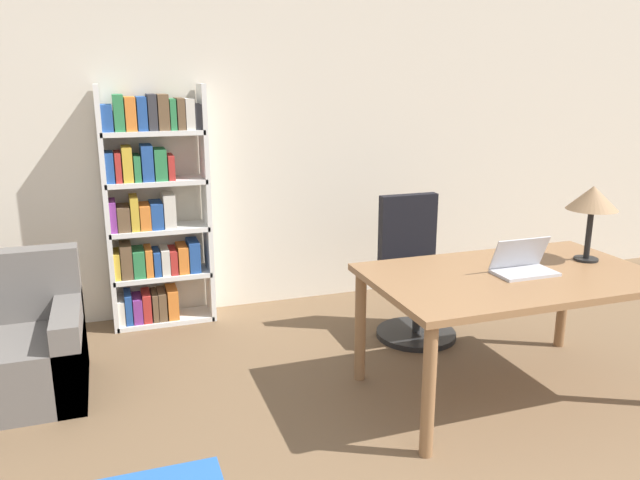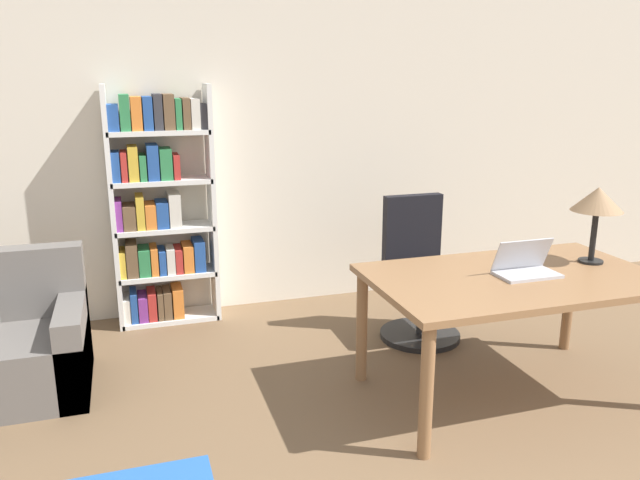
% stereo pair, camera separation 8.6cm
% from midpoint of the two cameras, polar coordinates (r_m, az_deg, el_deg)
% --- Properties ---
extents(wall_back, '(8.00, 0.06, 2.70)m').
position_cam_midpoint_polar(wall_back, '(5.18, -1.94, 8.92)').
color(wall_back, beige).
rests_on(wall_back, ground_plane).
extents(desk, '(1.67, 1.00, 0.76)m').
position_cam_midpoint_polar(desk, '(3.83, 17.90, -4.30)').
color(desk, olive).
rests_on(desk, ground_plane).
extents(laptop, '(0.36, 0.21, 0.21)m').
position_cam_midpoint_polar(laptop, '(3.82, 18.87, -2.36)').
color(laptop, '#B2B2B7').
rests_on(laptop, desk).
extents(table_lamp, '(0.31, 0.31, 0.47)m').
position_cam_midpoint_polar(table_lamp, '(4.15, 24.58, 3.22)').
color(table_lamp, black).
rests_on(table_lamp, desk).
extents(office_chair, '(0.59, 0.59, 1.04)m').
position_cam_midpoint_polar(office_chair, '(4.65, 9.46, -3.56)').
color(office_chair, black).
rests_on(office_chair, ground_plane).
extents(armchair, '(0.67, 0.75, 0.84)m').
position_cam_midpoint_polar(armchair, '(4.22, -24.46, -8.94)').
color(armchair, '#66605B').
rests_on(armchair, ground_plane).
extents(bookshelf, '(0.77, 0.28, 1.82)m').
position_cam_midpoint_polar(bookshelf, '(4.88, -14.10, 2.74)').
color(bookshelf, white).
rests_on(bookshelf, ground_plane).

